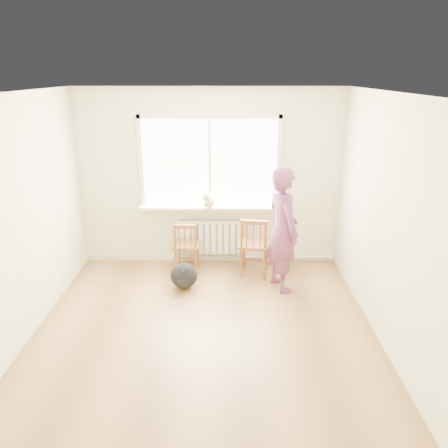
{
  "coord_description": "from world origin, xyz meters",
  "views": [
    {
      "loc": [
        0.27,
        -4.24,
        2.9
      ],
      "look_at": [
        0.22,
        1.2,
        0.99
      ],
      "focal_mm": 35.0,
      "sensor_mm": 36.0,
      "label": 1
    }
  ],
  "objects_px": {
    "chair_left": "(186,247)",
    "cat": "(209,200)",
    "backpack": "(184,276)",
    "person": "(283,230)",
    "chair_right": "(254,247)"
  },
  "relations": [
    {
      "from": "person",
      "to": "backpack",
      "type": "height_order",
      "value": "person"
    },
    {
      "from": "chair_right",
      "to": "cat",
      "type": "relative_size",
      "value": 2.24
    },
    {
      "from": "chair_left",
      "to": "cat",
      "type": "xyz_separation_m",
      "value": [
        0.34,
        0.24,
        0.66
      ]
    },
    {
      "from": "chair_right",
      "to": "cat",
      "type": "height_order",
      "value": "cat"
    },
    {
      "from": "chair_right",
      "to": "cat",
      "type": "xyz_separation_m",
      "value": [
        -0.67,
        0.36,
        0.6
      ]
    },
    {
      "from": "person",
      "to": "chair_right",
      "type": "bearing_deg",
      "value": 22.73
    },
    {
      "from": "backpack",
      "to": "person",
      "type": "bearing_deg",
      "value": 1.49
    },
    {
      "from": "person",
      "to": "cat",
      "type": "relative_size",
      "value": 4.23
    },
    {
      "from": "chair_left",
      "to": "cat",
      "type": "height_order",
      "value": "cat"
    },
    {
      "from": "cat",
      "to": "backpack",
      "type": "relative_size",
      "value": 1.09
    },
    {
      "from": "chair_left",
      "to": "person",
      "type": "bearing_deg",
      "value": 163.23
    },
    {
      "from": "person",
      "to": "backpack",
      "type": "bearing_deg",
      "value": 70.74
    },
    {
      "from": "chair_left",
      "to": "cat",
      "type": "bearing_deg",
      "value": -141.03
    },
    {
      "from": "chair_left",
      "to": "chair_right",
      "type": "height_order",
      "value": "chair_right"
    },
    {
      "from": "chair_right",
      "to": "person",
      "type": "height_order",
      "value": "person"
    }
  ]
}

